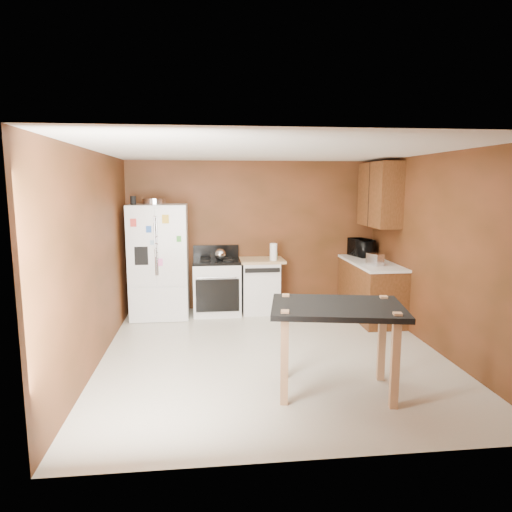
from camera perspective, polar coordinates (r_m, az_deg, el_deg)
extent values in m
plane|color=beige|center=(5.87, 2.06, -12.12)|extent=(4.50, 4.50, 0.00)
plane|color=white|center=(5.49, 2.21, 13.01)|extent=(4.50, 4.50, 0.00)
plane|color=brown|center=(7.76, -0.32, 2.58)|extent=(4.20, 0.00, 4.20)
plane|color=brown|center=(3.38, 7.79, -5.85)|extent=(4.20, 0.00, 4.20)
plane|color=brown|center=(5.64, -19.49, -0.35)|extent=(0.00, 4.50, 4.50)
plane|color=brown|center=(6.21, 21.66, 0.35)|extent=(0.00, 4.50, 4.50)
cylinder|color=silver|center=(7.35, -12.60, 6.68)|extent=(0.38, 0.38, 0.09)
cylinder|color=black|center=(7.28, -15.11, 6.72)|extent=(0.09, 0.09, 0.13)
sphere|color=silver|center=(7.37, -4.51, 0.20)|extent=(0.18, 0.18, 0.18)
cylinder|color=white|center=(7.40, 2.20, 0.52)|extent=(0.15, 0.15, 0.28)
cylinder|color=#40A665|center=(7.57, 2.37, 0.04)|extent=(0.09, 0.09, 0.10)
cube|color=silver|center=(7.12, 14.67, -0.41)|extent=(0.23, 0.28, 0.18)
imported|color=black|center=(7.97, 13.03, 0.95)|extent=(0.44, 0.55, 0.27)
cube|color=white|center=(7.43, -11.98, -0.62)|extent=(0.90, 0.75, 1.80)
cube|color=white|center=(7.04, -14.18, 1.08)|extent=(0.43, 0.02, 1.20)
cube|color=white|center=(6.99, -10.52, 1.15)|extent=(0.43, 0.02, 1.20)
cube|color=white|center=(7.18, -12.12, -6.02)|extent=(0.88, 0.02, 0.54)
cube|color=black|center=(7.05, -14.14, 0.02)|extent=(0.20, 0.01, 0.28)
cylinder|color=silver|center=(6.98, -12.50, 1.24)|extent=(0.02, 0.02, 0.90)
cylinder|color=silver|center=(6.98, -12.26, 1.25)|extent=(0.02, 0.02, 0.90)
cube|color=red|center=(6.99, -15.09, 4.04)|extent=(0.09, 0.00, 0.12)
cube|color=blue|center=(6.97, -13.27, 3.27)|extent=(0.08, 0.00, 0.10)
cube|color=yellow|center=(6.93, -11.25, 4.55)|extent=(0.10, 0.00, 0.13)
cube|color=green|center=(6.94, -9.62, 2.12)|extent=(0.07, 0.00, 0.09)
cube|color=#FF71C8|center=(7.01, -11.91, -0.77)|extent=(0.08, 0.00, 0.11)
cube|color=#88AECC|center=(6.98, -12.80, 1.65)|extent=(0.07, 0.00, 0.07)
cube|color=white|center=(7.54, -4.91, -4.01)|extent=(0.76, 0.65, 0.85)
cube|color=black|center=(7.45, -4.96, -0.63)|extent=(0.76, 0.65, 0.05)
cube|color=black|center=(7.72, -5.03, 0.64)|extent=(0.76, 0.06, 0.20)
cube|color=black|center=(7.22, -4.83, -4.95)|extent=(0.68, 0.02, 0.52)
cylinder|color=silver|center=(7.15, -4.86, -2.71)|extent=(0.62, 0.02, 0.02)
cylinder|color=black|center=(7.60, -6.35, -0.23)|extent=(0.17, 0.17, 0.02)
cylinder|color=black|center=(7.61, -3.64, -0.19)|extent=(0.17, 0.17, 0.02)
cylinder|color=black|center=(7.28, -6.34, -0.63)|extent=(0.17, 0.17, 0.02)
cylinder|color=black|center=(7.29, -3.51, -0.58)|extent=(0.17, 0.17, 0.02)
cube|color=white|center=(7.61, 0.52, -3.85)|extent=(0.60, 0.60, 0.85)
cube|color=black|center=(7.24, 0.82, -1.80)|extent=(0.56, 0.02, 0.07)
cube|color=tan|center=(7.53, 0.53, -0.54)|extent=(0.78, 0.62, 0.04)
cube|color=brown|center=(7.54, 14.12, -4.21)|extent=(0.60, 1.55, 0.86)
cube|color=white|center=(7.45, 14.25, -0.83)|extent=(0.63, 1.58, 0.04)
cube|color=brown|center=(7.49, 15.20, 7.41)|extent=(0.35, 1.05, 1.00)
cube|color=black|center=(7.43, 13.91, 7.45)|extent=(0.01, 0.01, 1.00)
cube|color=black|center=(4.67, 10.12, -6.36)|extent=(1.45, 1.10, 0.05)
cube|color=#AE7C54|center=(5.08, 3.69, -9.94)|extent=(0.09, 0.09, 0.94)
cube|color=#AE7C54|center=(5.17, 15.46, -9.88)|extent=(0.09, 0.09, 0.94)
cube|color=#AE7C54|center=(4.48, 3.58, -12.58)|extent=(0.09, 0.09, 0.94)
cube|color=#AE7C54|center=(4.59, 17.01, -12.43)|extent=(0.09, 0.09, 0.94)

